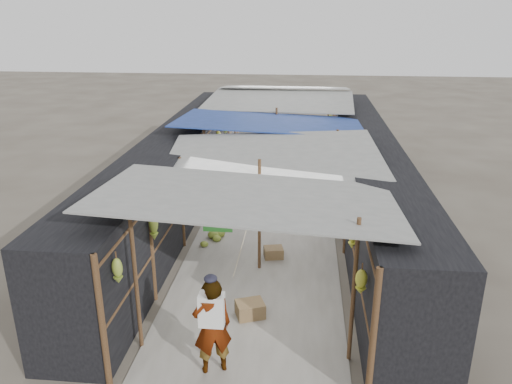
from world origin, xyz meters
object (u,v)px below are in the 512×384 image
(vendor_elderly, at_px, (212,326))
(vendor_seated, at_px, (315,207))
(black_basin, at_px, (322,217))
(shopper_blue, at_px, (245,187))
(crate_near, at_px, (250,310))

(vendor_elderly, height_order, vendor_seated, vendor_elderly)
(vendor_elderly, bearing_deg, black_basin, -128.15)
(vendor_seated, bearing_deg, shopper_blue, -111.37)
(black_basin, distance_m, shopper_blue, 2.42)
(crate_near, bearing_deg, black_basin, 52.14)
(crate_near, distance_m, vendor_seated, 4.89)
(black_basin, xyz_separation_m, vendor_seated, (-0.21, -0.21, 0.39))
(crate_near, xyz_separation_m, shopper_blue, (-0.77, 5.54, 0.54))
(black_basin, xyz_separation_m, shopper_blue, (-2.26, 0.61, 0.61))
(black_basin, distance_m, vendor_seated, 0.49)
(shopper_blue, xyz_separation_m, vendor_seated, (2.05, -0.83, -0.22))
(black_basin, bearing_deg, crate_near, -106.81)
(shopper_blue, distance_m, vendor_seated, 2.22)
(crate_near, relative_size, vendor_elderly, 0.31)
(vendor_elderly, bearing_deg, vendor_seated, -126.88)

